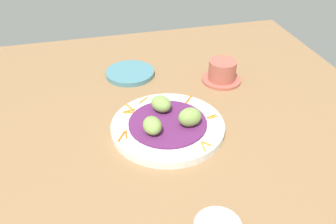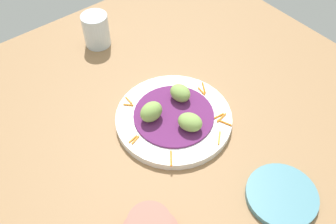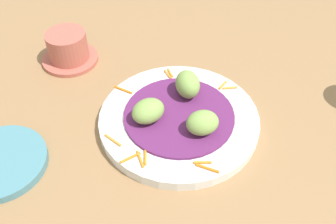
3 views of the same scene
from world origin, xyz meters
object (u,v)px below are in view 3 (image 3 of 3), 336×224
at_px(side_plate_small, 0,162).
at_px(guac_scoop_right, 202,123).
at_px(guac_scoop_center, 148,111).
at_px(terracotta_bowl, 68,49).
at_px(main_plate, 179,120).
at_px(guac_scoop_left, 188,84).

bearing_deg(side_plate_small, guac_scoop_right, -89.96).
relative_size(guac_scoop_center, terracotta_bowl, 0.49).
bearing_deg(terracotta_bowl, main_plate, -138.10).
height_order(guac_scoop_left, side_plate_small, guac_scoop_left).
relative_size(guac_scoop_right, side_plate_small, 0.36).
relative_size(main_plate, guac_scoop_left, 4.93).
xyz_separation_m(guac_scoop_left, guac_scoop_right, (-0.09, -0.01, -0.00)).
bearing_deg(guac_scoop_center, terracotta_bowl, 32.55).
distance_m(main_plate, guac_scoop_right, 0.06).
bearing_deg(guac_scoop_right, guac_scoop_center, 63.97).
distance_m(guac_scoop_left, side_plate_small, 0.32).
relative_size(main_plate, side_plate_small, 1.88).
bearing_deg(terracotta_bowl, side_plate_small, 158.41).
bearing_deg(guac_scoop_center, side_plate_small, 99.57).
bearing_deg(guac_scoop_right, guac_scoop_left, 3.97).
height_order(side_plate_small, terracotta_bowl, terracotta_bowl).
xyz_separation_m(guac_scoop_left, side_plate_small, (-0.09, 0.30, -0.04)).
bearing_deg(terracotta_bowl, guac_scoop_center, -147.45).
relative_size(side_plate_small, terracotta_bowl, 1.28).
bearing_deg(guac_scoop_right, main_plate, 33.97).
distance_m(guac_scoop_center, side_plate_small, 0.24).
bearing_deg(guac_scoop_left, guac_scoop_right, -176.03).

